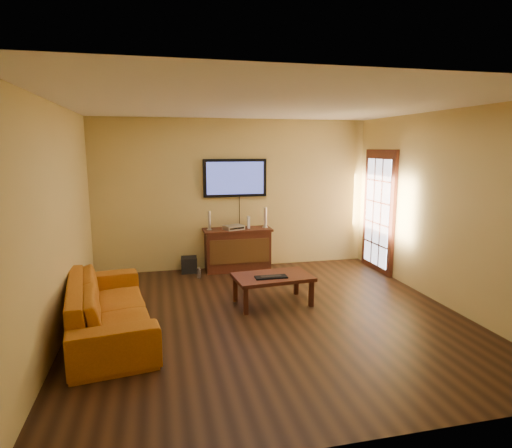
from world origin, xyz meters
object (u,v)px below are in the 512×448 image
object	(u,v)px
keyboard	(271,277)
av_receiver	(234,227)
television	(235,178)
game_console	(249,222)
bottle	(199,273)
speaker_right	(265,218)
media_console	(238,249)
subwoofer	(189,265)
speaker_left	(209,221)
sofa	(108,297)
coffee_table	(273,279)

from	to	relation	value
keyboard	av_receiver	bearing A→B (deg)	95.78
television	av_receiver	distance (m)	0.89
television	game_console	world-z (taller)	television
game_console	bottle	world-z (taller)	game_console
speaker_right	keyboard	bearing A→B (deg)	-101.98
speaker_right	bottle	xyz separation A→B (m)	(-1.25, -0.35, -0.84)
speaker_right	av_receiver	world-z (taller)	speaker_right
media_console	television	size ratio (longest dim) A/B	1.06
subwoofer	speaker_left	bearing A→B (deg)	-1.47
speaker_right	av_receiver	distance (m)	0.61
speaker_left	game_console	distance (m)	0.72
sofa	keyboard	bearing A→B (deg)	-87.79
game_console	bottle	xyz separation A→B (m)	(-0.95, -0.39, -0.77)
game_console	television	bearing A→B (deg)	150.55
speaker_left	subwoofer	xyz separation A→B (m)	(-0.37, 0.03, -0.78)
speaker_left	keyboard	xyz separation A→B (m)	(0.61, -1.91, -0.49)
subwoofer	bottle	bearing A→B (deg)	-67.59
television	coffee_table	world-z (taller)	television
television	game_console	xyz separation A→B (m)	(0.21, -0.15, -0.79)
media_console	speaker_left	size ratio (longest dim) A/B	3.62
media_console	av_receiver	size ratio (longest dim) A/B	3.66
sofa	speaker_left	xyz separation A→B (m)	(1.49, 2.30, 0.47)
sofa	keyboard	xyz separation A→B (m)	(2.10, 0.39, -0.01)
speaker_right	subwoofer	xyz separation A→B (m)	(-1.39, 0.04, -0.79)
television	sofa	bearing A→B (deg)	-128.73
bottle	game_console	bearing A→B (deg)	22.21
television	keyboard	distance (m)	2.43
coffee_table	game_console	distance (m)	1.91
speaker_right	game_console	bearing A→B (deg)	173.73
coffee_table	sofa	size ratio (longest dim) A/B	0.50
game_console	keyboard	size ratio (longest dim) A/B	0.47
media_console	av_receiver	world-z (taller)	av_receiver
bottle	media_console	bearing A→B (deg)	25.32
bottle	coffee_table	bearing A→B (deg)	-58.21
media_console	coffee_table	xyz separation A→B (m)	(0.16, -1.80, -0.02)
speaker_left	av_receiver	size ratio (longest dim) A/B	1.01
subwoofer	media_console	bearing A→B (deg)	0.76
television	speaker_left	distance (m)	0.91
media_console	keyboard	world-z (taller)	media_console
coffee_table	subwoofer	xyz separation A→B (m)	(-1.03, 1.84, -0.23)
coffee_table	speaker_right	distance (m)	1.93
speaker_right	av_receiver	bearing A→B (deg)	-174.82
av_receiver	speaker_right	bearing A→B (deg)	-14.72
coffee_table	keyboard	size ratio (longest dim) A/B	2.52
television	speaker_right	size ratio (longest dim) A/B	3.10
coffee_table	bottle	world-z (taller)	coffee_table
speaker_left	av_receiver	world-z (taller)	speaker_left
coffee_table	speaker_right	bearing A→B (deg)	78.92
coffee_table	bottle	xyz separation A→B (m)	(-0.90, 1.45, -0.27)
coffee_table	speaker_left	distance (m)	2.00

